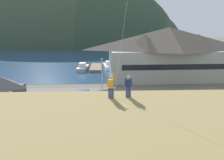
{
  "coord_description": "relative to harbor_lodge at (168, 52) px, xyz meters",
  "views": [
    {
      "loc": [
        -1.3,
        -20.67,
        10.68
      ],
      "look_at": [
        -0.16,
        9.0,
        3.1
      ],
      "focal_mm": 31.22,
      "sensor_mm": 36.0,
      "label": 1
    }
  ],
  "objects": [
    {
      "name": "person_companion",
      "position": [
        -12.37,
        -28.73,
        0.52
      ],
      "size": [
        0.54,
        0.4,
        1.74
      ],
      "color": "#384770",
      "rests_on": "grassy_hill_foreground"
    },
    {
      "name": "ground_plane",
      "position": [
        -12.88,
        -22.37,
        -6.05
      ],
      "size": [
        600.0,
        600.0,
        0.0
      ],
      "primitive_type": "plane",
      "color": "#66604C"
    },
    {
      "name": "far_hill_west_ridge",
      "position": [
        -48.72,
        91.2,
        -6.05
      ],
      "size": [
        108.63,
        50.85,
        86.01
      ],
      "primitive_type": "ellipsoid",
      "color": "#3D4C38",
      "rests_on": "ground"
    },
    {
      "name": "wharf_dock",
      "position": [
        -16.65,
        12.24,
        -5.7
      ],
      "size": [
        3.2,
        11.44,
        0.7
      ],
      "color": "#70604C",
      "rests_on": "ground"
    },
    {
      "name": "person_kite_flyer",
      "position": [
        -13.72,
        -28.88,
        0.54
      ],
      "size": [
        0.51,
        0.66,
        1.86
      ],
      "color": "#384770",
      "rests_on": "grassy_hill_foreground"
    },
    {
      "name": "parked_car_back_row_right",
      "position": [
        -3.66,
        -21.32,
        -4.99
      ],
      "size": [
        4.23,
        2.11,
        1.82
      ],
      "color": "red",
      "rests_on": "parking_lot_pad"
    },
    {
      "name": "moored_boat_outer_mooring",
      "position": [
        -13.01,
        12.71,
        -5.33
      ],
      "size": [
        3.38,
        8.16,
        2.16
      ],
      "color": "silver",
      "rests_on": "ground"
    },
    {
      "name": "parking_lot_pad",
      "position": [
        -12.88,
        -17.37,
        -6.0
      ],
      "size": [
        40.0,
        20.0,
        0.1
      ],
      "primitive_type": "cube",
      "color": "slate",
      "rests_on": "ground"
    },
    {
      "name": "bay_water",
      "position": [
        -12.88,
        37.63,
        -6.04
      ],
      "size": [
        360.0,
        84.0,
        0.03
      ],
      "primitive_type": "cube",
      "color": "navy",
      "rests_on": "ground"
    },
    {
      "name": "harbor_lodge",
      "position": [
        0.0,
        0.0,
        0.0
      ],
      "size": [
        27.67,
        12.64,
        11.37
      ],
      "color": "#999E99",
      "rests_on": "ground"
    },
    {
      "name": "parking_light_pole",
      "position": [
        -14.63,
        -11.8,
        -2.37
      ],
      "size": [
        0.24,
        0.78,
        6.13
      ],
      "color": "#ADADB2",
      "rests_on": "parking_lot_pad"
    },
    {
      "name": "parked_car_lone_by_shed",
      "position": [
        -17.6,
        -15.17,
        -4.99
      ],
      "size": [
        4.27,
        2.19,
        1.82
      ],
      "color": "navy",
      "rests_on": "parking_lot_pad"
    },
    {
      "name": "parked_car_corner_spot",
      "position": [
        -7.12,
        -16.7,
        -4.99
      ],
      "size": [
        4.34,
        2.34,
        1.82
      ],
      "color": "#B28923",
      "rests_on": "parking_lot_pad"
    },
    {
      "name": "parked_car_front_row_silver",
      "position": [
        -18.23,
        -22.53,
        -4.99
      ],
      "size": [
        4.27,
        2.18,
        1.82
      ],
      "color": "#236633",
      "rests_on": "parking_lot_pad"
    },
    {
      "name": "moored_boat_wharfside",
      "position": [
        -20.17,
        10.0,
        -5.33
      ],
      "size": [
        2.99,
        7.47,
        2.16
      ],
      "color": "#A8A399",
      "rests_on": "ground"
    },
    {
      "name": "parked_car_mid_row_center",
      "position": [
        -1.53,
        -16.61,
        -4.99
      ],
      "size": [
        4.22,
        2.09,
        1.82
      ],
      "color": "black",
      "rests_on": "parking_lot_pad"
    },
    {
      "name": "parked_car_mid_row_far",
      "position": [
        -23.16,
        -22.05,
        -4.99
      ],
      "size": [
        4.35,
        2.35,
        1.82
      ],
      "color": "#236633",
      "rests_on": "parking_lot_pad"
    },
    {
      "name": "far_hill_center_saddle",
      "position": [
        -17.17,
        92.05,
        -6.05
      ],
      "size": [
        113.23,
        45.76,
        64.15
      ],
      "primitive_type": "ellipsoid",
      "color": "#3D4C38",
      "rests_on": "ground"
    },
    {
      "name": "far_hill_east_peak",
      "position": [
        -20.33,
        93.6,
        -6.05
      ],
      "size": [
        111.17,
        53.79,
        83.92
      ],
      "primitive_type": "ellipsoid",
      "color": "#334733",
      "rests_on": "ground"
    }
  ]
}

